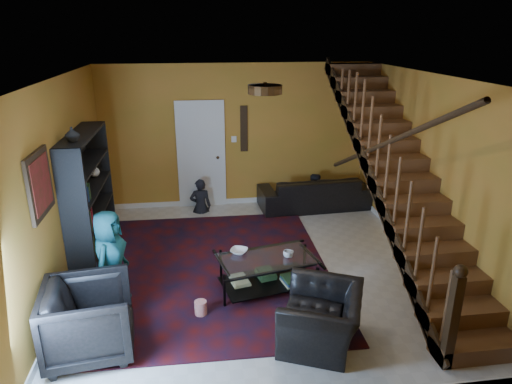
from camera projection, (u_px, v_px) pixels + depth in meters
floor at (256, 268)px, 6.87m from camera, size 5.50×5.50×0.00m
room at (169, 233)px, 7.92m from camera, size 5.50×5.50×5.50m
staircase at (399, 173)px, 6.67m from camera, size 0.95×5.02×3.18m
bookshelf at (90, 202)px, 6.79m from camera, size 0.35×1.80×2.00m
door at (201, 156)px, 8.98m from camera, size 0.82×0.05×2.05m
framed_picture at (40, 184)px, 5.11m from camera, size 0.04×0.74×0.74m
wall_hanging at (244, 129)px, 8.91m from camera, size 0.14×0.03×0.90m
ceiling_fixture at (265, 89)px, 5.20m from camera, size 0.40×0.40×0.10m
rug at (208, 269)px, 6.79m from camera, size 3.59×4.08×0.02m
sofa at (314, 192)px, 9.10m from camera, size 2.22×0.97×0.63m
armchair_left at (89, 319)px, 4.94m from camera, size 1.03×1.01×0.84m
armchair_right at (321, 317)px, 5.14m from camera, size 1.18×1.25×0.64m
person_adult_a at (201, 206)px, 8.93m from camera, size 0.42×0.28×1.13m
person_adult_b at (313, 201)px, 9.22m from camera, size 0.57×0.45×1.14m
person_child at (110, 259)px, 5.76m from camera, size 0.55×0.72×1.30m
coffee_table at (267, 271)px, 6.20m from camera, size 1.41×1.00×0.49m
cup_a at (288, 254)px, 6.14m from camera, size 0.15×0.15×0.09m
cup_b at (290, 254)px, 6.15m from camera, size 0.10×0.10×0.09m
bowl at (239, 251)px, 6.26m from camera, size 0.31×0.31×0.06m
vase at (72, 134)px, 5.95m from camera, size 0.18×0.18×0.19m
popcorn_bucket at (201, 308)px, 5.69m from camera, size 0.19×0.19×0.18m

